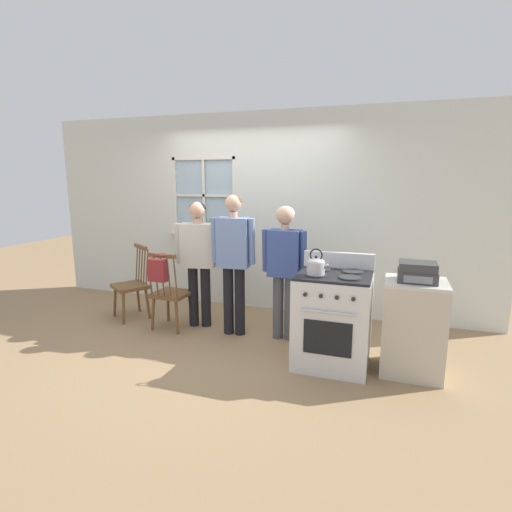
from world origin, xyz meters
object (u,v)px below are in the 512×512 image
Objects in this scene: person_adult_right at (284,261)px; chair_by_window at (170,294)px; kettle at (316,265)px; side_counter at (413,327)px; handbag at (158,270)px; person_elderly_left at (198,253)px; chair_near_wall at (132,286)px; person_teen_center at (234,253)px; stove at (333,319)px; potted_plant at (211,228)px; stereo at (417,272)px.

chair_by_window is at bearing -174.39° from person_adult_right.
kettle is 1.08m from side_counter.
kettle is at bearing -7.08° from handbag.
person_elderly_left reaches higher than kettle.
person_teen_center is (1.49, -0.09, 0.54)m from chair_near_wall.
person_teen_center is 1.51× the size of stove.
person_adult_right is 4.97× the size of handbag.
potted_plant is 0.70× the size of stereo.
handbag is 0.90× the size of stereo.
chair_near_wall is at bearing 169.34° from stove.
person_elderly_left is 1.86m from stove.
handbag is (-1.41, -0.37, -0.13)m from person_adult_right.
kettle reaches higher than handbag.
person_adult_right is 0.77m from kettle.
person_elderly_left is at bearing 53.93° from handbag.
kettle is at bearing -140.41° from stove.
person_teen_center is at bearing 169.94° from side_counter.
handbag is (-0.08, -1.29, -0.33)m from potted_plant.
handbag is (-0.82, -0.32, -0.19)m from person_teen_center.
chair_by_window is at bearing -159.24° from person_elderly_left.
person_elderly_left is at bearing -144.15° from chair_by_window.
kettle is 0.27× the size of side_counter.
stove is at bearing -29.06° from person_elderly_left.
person_adult_right is (2.08, -0.04, 0.48)m from chair_near_wall.
kettle is at bearing -33.40° from person_teen_center.
stove is 2.06m from handbag.
person_teen_center is at bearing 169.35° from stereo.
chair_by_window is at bearing 165.91° from kettle.
kettle is (0.46, -0.60, 0.11)m from person_adult_right.
stereo is (2.46, -0.48, 0.05)m from person_elderly_left.
person_elderly_left reaches higher than stove.
kettle is 2.35m from potted_plant.
handbag is at bearing -93.44° from potted_plant.
person_teen_center reaches higher than potted_plant.
kettle is at bearing -52.31° from person_adult_right.
stove is 3.19× the size of stereo.
potted_plant is (-0.74, 0.97, 0.14)m from person_teen_center.
person_elderly_left reaches higher than potted_plant.
person_adult_right is at bearing -0.89° from person_teen_center.
chair_near_wall is at bearing 169.05° from person_elderly_left.
handbag is (-2.03, 0.10, 0.32)m from stove.
chair_near_wall is 3.51m from stereo.
stove is at bearing -174.49° from side_counter.
chair_near_wall is 0.59× the size of person_teen_center.
person_elderly_left is 1.43× the size of stove.
stove reaches higher than handbag.
chair_near_wall and handbag have the same top height.
chair_by_window is at bearing 20.23° from chair_near_wall.
person_elderly_left is at bearing 161.91° from person_teen_center.
stereo is at bearing 26.89° from chair_near_wall.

